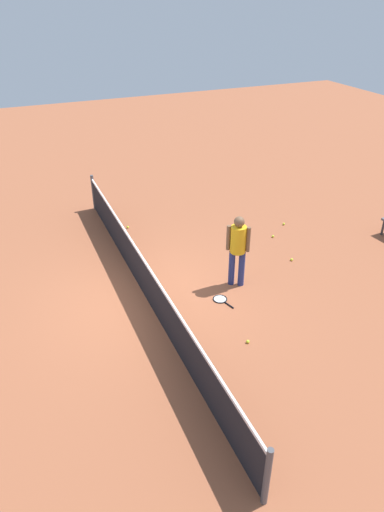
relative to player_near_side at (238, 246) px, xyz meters
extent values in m
plane|color=#9E5638|center=(0.29, 2.04, -1.01)|extent=(40.00, 40.00, 0.00)
cylinder|color=#4C4C51|center=(-4.71, 2.04, -0.47)|extent=(0.09, 0.09, 1.07)
cylinder|color=#4C4C51|center=(5.29, 2.04, -0.47)|extent=(0.09, 0.09, 1.07)
cube|color=black|center=(0.29, 2.04, -0.55)|extent=(10.00, 0.02, 0.91)
cube|color=white|center=(0.29, 2.04, -0.07)|extent=(10.00, 0.04, 0.06)
cylinder|color=navy|center=(0.06, 0.09, -0.58)|extent=(0.19, 0.19, 0.85)
cylinder|color=navy|center=(-0.06, -0.09, -0.58)|extent=(0.19, 0.19, 0.85)
cylinder|color=yellow|center=(0.00, 0.00, 0.15)|extent=(0.47, 0.47, 0.62)
cylinder|color=brown|center=(0.12, 0.18, 0.17)|extent=(0.12, 0.12, 0.58)
cylinder|color=brown|center=(-0.12, -0.18, 0.17)|extent=(0.12, 0.12, 0.58)
sphere|color=brown|center=(0.00, 0.00, 0.58)|extent=(0.32, 0.32, 0.23)
torus|color=black|center=(-0.40, 0.59, -1.00)|extent=(0.39, 0.39, 0.02)
cylinder|color=silver|center=(-0.40, 0.59, -1.00)|extent=(0.33, 0.33, 0.00)
cylinder|color=black|center=(-0.67, 0.51, -0.99)|extent=(0.28, 0.11, 0.03)
sphere|color=#C6E033|center=(1.60, -1.97, -0.98)|extent=(0.07, 0.07, 0.07)
sphere|color=#C6E033|center=(2.12, -2.65, -0.98)|extent=(0.07, 0.07, 0.07)
sphere|color=#C6E033|center=(3.65, 1.50, -0.98)|extent=(0.07, 0.07, 0.07)
sphere|color=#C6E033|center=(-1.87, 0.72, -0.98)|extent=(0.07, 0.07, 0.07)
sphere|color=#C6E033|center=(0.37, -1.75, -0.98)|extent=(0.07, 0.07, 0.07)
cylinder|color=#333338|center=(0.58, -4.79, -0.80)|extent=(0.06, 0.06, 0.42)
camera|label=1|loc=(-7.62, 4.31, 4.91)|focal=32.25mm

